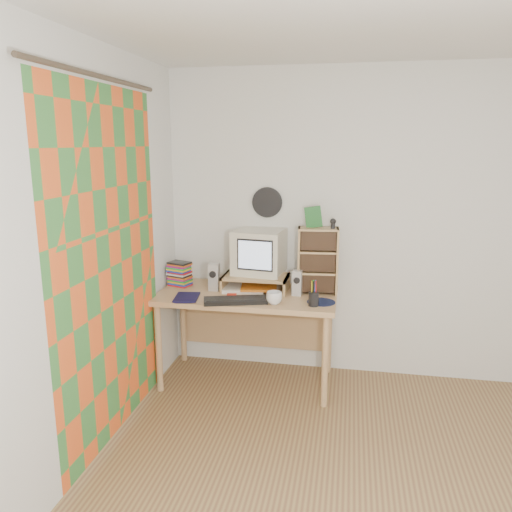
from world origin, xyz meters
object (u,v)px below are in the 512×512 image
at_px(dvd_stack, 179,271).
at_px(cd_rack, 318,261).
at_px(diary, 175,296).
at_px(desk, 249,307).
at_px(keyboard, 236,300).
at_px(mug, 274,298).
at_px(crt_monitor, 258,253).

xyz_separation_m(dvd_stack, cd_rack, (1.13, 0.02, 0.14)).
height_order(cd_rack, diary, cd_rack).
bearing_deg(diary, desk, 22.50).
bearing_deg(keyboard, dvd_stack, 131.12).
relative_size(dvd_stack, mug, 2.04).
distance_m(desk, keyboard, 0.35).
xyz_separation_m(cd_rack, diary, (-1.05, -0.37, -0.24)).
relative_size(cd_rack, mug, 4.37).
xyz_separation_m(desk, mug, (0.25, -0.29, 0.18)).
relative_size(desk, crt_monitor, 3.76).
bearing_deg(dvd_stack, crt_monitor, 21.13).
relative_size(crt_monitor, mug, 3.15).
relative_size(keyboard, cd_rack, 0.91).
distance_m(crt_monitor, dvd_stack, 0.68).
xyz_separation_m(mug, diary, (-0.76, -0.01, -0.03)).
relative_size(cd_rack, diary, 2.41).
distance_m(crt_monitor, cd_rack, 0.48).
distance_m(desk, crt_monitor, 0.44).
bearing_deg(keyboard, mug, -12.95).
distance_m(dvd_stack, cd_rack, 1.14).
bearing_deg(cd_rack, crt_monitor, 171.98).
bearing_deg(crt_monitor, mug, -55.74).
xyz_separation_m(desk, cd_rack, (0.54, 0.06, 0.39)).
xyz_separation_m(dvd_stack, diary, (0.09, -0.35, -0.10)).
height_order(keyboard, dvd_stack, dvd_stack).
bearing_deg(mug, keyboard, -176.55).
xyz_separation_m(keyboard, cd_rack, (0.57, 0.37, 0.24)).
relative_size(desk, dvd_stack, 5.78).
bearing_deg(diary, dvd_stack, 95.52).
height_order(dvd_stack, mug, dvd_stack).
xyz_separation_m(keyboard, diary, (-0.47, 0.01, 0.01)).
bearing_deg(diary, crt_monitor, 26.02).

